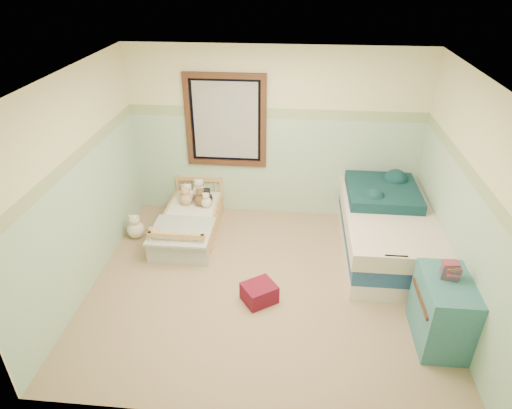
# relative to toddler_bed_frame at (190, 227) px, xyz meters

# --- Properties ---
(floor) EXTENTS (4.20, 3.60, 0.02)m
(floor) POSITION_rel_toddler_bed_frame_xyz_m (1.15, -1.05, -0.11)
(floor) COLOR #9B8367
(floor) RESTS_ON ground
(ceiling) EXTENTS (4.20, 3.60, 0.02)m
(ceiling) POSITION_rel_toddler_bed_frame_xyz_m (1.15, -1.05, 2.41)
(ceiling) COLOR white
(ceiling) RESTS_ON wall_back
(wall_back) EXTENTS (4.20, 0.04, 2.50)m
(wall_back) POSITION_rel_toddler_bed_frame_xyz_m (1.15, 0.75, 1.15)
(wall_back) COLOR beige
(wall_back) RESTS_ON floor
(wall_front) EXTENTS (4.20, 0.04, 2.50)m
(wall_front) POSITION_rel_toddler_bed_frame_xyz_m (1.15, -2.85, 1.15)
(wall_front) COLOR beige
(wall_front) RESTS_ON floor
(wall_left) EXTENTS (0.04, 3.60, 2.50)m
(wall_left) POSITION_rel_toddler_bed_frame_xyz_m (-0.95, -1.05, 1.15)
(wall_left) COLOR beige
(wall_left) RESTS_ON floor
(wall_right) EXTENTS (0.04, 3.60, 2.50)m
(wall_right) POSITION_rel_toddler_bed_frame_xyz_m (3.25, -1.05, 1.15)
(wall_right) COLOR beige
(wall_right) RESTS_ON floor
(wainscot_mint) EXTENTS (4.20, 0.01, 1.50)m
(wainscot_mint) POSITION_rel_toddler_bed_frame_xyz_m (1.15, 0.74, 0.65)
(wainscot_mint) COLOR #A0CBA8
(wainscot_mint) RESTS_ON floor
(border_strip) EXTENTS (4.20, 0.01, 0.15)m
(border_strip) POSITION_rel_toddler_bed_frame_xyz_m (1.15, 0.74, 1.48)
(border_strip) COLOR #4A7B4B
(border_strip) RESTS_ON wall_back
(window_frame) EXTENTS (1.16, 0.06, 1.36)m
(window_frame) POSITION_rel_toddler_bed_frame_xyz_m (0.45, 0.71, 1.35)
(window_frame) COLOR #3F2314
(window_frame) RESTS_ON wall_back
(window_blinds) EXTENTS (0.92, 0.01, 1.12)m
(window_blinds) POSITION_rel_toddler_bed_frame_xyz_m (0.45, 0.72, 1.35)
(window_blinds) COLOR #B5B5B1
(window_blinds) RESTS_ON window_frame
(toddler_bed_frame) EXTENTS (0.74, 1.48, 0.19)m
(toddler_bed_frame) POSITION_rel_toddler_bed_frame_xyz_m (0.00, 0.00, 0.00)
(toddler_bed_frame) COLOR #B47E3E
(toddler_bed_frame) RESTS_ON floor
(toddler_mattress) EXTENTS (0.68, 1.42, 0.12)m
(toddler_mattress) POSITION_rel_toddler_bed_frame_xyz_m (0.00, 0.00, 0.16)
(toddler_mattress) COLOR white
(toddler_mattress) RESTS_ON toddler_bed_frame
(patchwork_quilt) EXTENTS (0.80, 0.74, 0.03)m
(patchwork_quilt) POSITION_rel_toddler_bed_frame_xyz_m (0.00, -0.46, 0.23)
(patchwork_quilt) COLOR #83A5D1
(patchwork_quilt) RESTS_ON toddler_mattress
(plush_bed_brown) EXTENTS (0.18, 0.18, 0.18)m
(plush_bed_brown) POSITION_rel_toddler_bed_frame_xyz_m (-0.15, 0.50, 0.30)
(plush_bed_brown) COLOR brown
(plush_bed_brown) RESTS_ON toddler_mattress
(plush_bed_white) EXTENTS (0.21, 0.21, 0.21)m
(plush_bed_white) POSITION_rel_toddler_bed_frame_xyz_m (0.05, 0.50, 0.32)
(plush_bed_white) COLOR silver
(plush_bed_white) RESTS_ON toddler_mattress
(plush_bed_tan) EXTENTS (0.18, 0.18, 0.18)m
(plush_bed_tan) POSITION_rel_toddler_bed_frame_xyz_m (-0.10, 0.28, 0.31)
(plush_bed_tan) COLOR tan
(plush_bed_tan) RESTS_ON toddler_mattress
(plush_bed_dark) EXTENTS (0.17, 0.17, 0.17)m
(plush_bed_dark) POSITION_rel_toddler_bed_frame_xyz_m (0.13, 0.28, 0.30)
(plush_bed_dark) COLOR black
(plush_bed_dark) RESTS_ON toddler_mattress
(plush_floor_cream) EXTENTS (0.24, 0.24, 0.24)m
(plush_floor_cream) POSITION_rel_toddler_bed_frame_xyz_m (-0.74, -0.18, 0.03)
(plush_floor_cream) COLOR beige
(plush_floor_cream) RESTS_ON floor
(plush_floor_tan) EXTENTS (0.26, 0.26, 0.26)m
(plush_floor_tan) POSITION_rel_toddler_bed_frame_xyz_m (-0.35, -0.48, 0.03)
(plush_floor_tan) COLOR tan
(plush_floor_tan) RESTS_ON floor
(twin_bed_frame) EXTENTS (1.09, 2.19, 0.22)m
(twin_bed_frame) POSITION_rel_toddler_bed_frame_xyz_m (2.70, -0.16, 0.01)
(twin_bed_frame) COLOR white
(twin_bed_frame) RESTS_ON floor
(twin_boxspring) EXTENTS (1.09, 2.19, 0.22)m
(twin_boxspring) POSITION_rel_toddler_bed_frame_xyz_m (2.70, -0.16, 0.23)
(twin_boxspring) COLOR navy
(twin_boxspring) RESTS_ON twin_bed_frame
(twin_mattress) EXTENTS (1.14, 2.23, 0.22)m
(twin_mattress) POSITION_rel_toddler_bed_frame_xyz_m (2.70, -0.16, 0.45)
(twin_mattress) COLOR silver
(twin_mattress) RESTS_ON twin_boxspring
(teal_blanket) EXTENTS (0.93, 0.99, 0.14)m
(teal_blanket) POSITION_rel_toddler_bed_frame_xyz_m (2.65, 0.14, 0.63)
(teal_blanket) COLOR #0D3A40
(teal_blanket) RESTS_ON twin_mattress
(dresser) EXTENTS (0.47, 0.75, 0.75)m
(dresser) POSITION_rel_toddler_bed_frame_xyz_m (3.01, -1.75, 0.28)
(dresser) COLOR #31686A
(dresser) RESTS_ON floor
(book_stack) EXTENTS (0.18, 0.15, 0.16)m
(book_stack) POSITION_rel_toddler_bed_frame_xyz_m (3.01, -1.68, 0.74)
(book_stack) COLOR brown
(book_stack) RESTS_ON dresser
(red_pillow) EXTENTS (0.47, 0.46, 0.22)m
(red_pillow) POSITION_rel_toddler_bed_frame_xyz_m (1.11, -1.34, 0.02)
(red_pillow) COLOR maroon
(red_pillow) RESTS_ON floor
(floor_book) EXTENTS (0.31, 0.26, 0.02)m
(floor_book) POSITION_rel_toddler_bed_frame_xyz_m (0.25, -0.42, -0.08)
(floor_book) COLOR gold
(floor_book) RESTS_ON floor
(extra_plush_0) EXTENTS (0.16, 0.16, 0.16)m
(extra_plush_0) POSITION_rel_toddler_bed_frame_xyz_m (-0.16, 0.45, 0.30)
(extra_plush_0) COLOR tan
(extra_plush_0) RESTS_ON toddler_mattress
(extra_plush_1) EXTENTS (0.18, 0.18, 0.18)m
(extra_plush_1) POSITION_rel_toddler_bed_frame_xyz_m (0.19, 0.33, 0.30)
(extra_plush_1) COLOR black
(extra_plush_1) RESTS_ON toddler_mattress
(extra_plush_2) EXTENTS (0.19, 0.19, 0.19)m
(extra_plush_2) POSITION_rel_toddler_bed_frame_xyz_m (0.12, 0.27, 0.31)
(extra_plush_2) COLOR brown
(extra_plush_2) RESTS_ON toddler_mattress
(extra_plush_3) EXTENTS (0.16, 0.16, 0.16)m
(extra_plush_3) POSITION_rel_toddler_bed_frame_xyz_m (0.21, 0.23, 0.29)
(extra_plush_3) COLOR beige
(extra_plush_3) RESTS_ON toddler_mattress
(extra_plush_4) EXTENTS (0.18, 0.18, 0.18)m
(extra_plush_4) POSITION_rel_toddler_bed_frame_xyz_m (-0.10, 0.40, 0.31)
(extra_plush_4) COLOR silver
(extra_plush_4) RESTS_ON toddler_mattress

